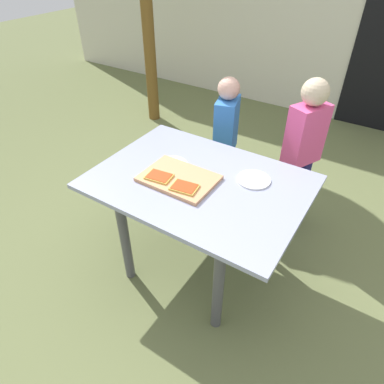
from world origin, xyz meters
The scene contains 9 objects.
ground_plane centered at (0.00, 0.00, 0.00)m, with size 16.00×16.00×0.00m, color #626A41.
dining_table centered at (0.00, 0.00, 0.59)m, with size 1.16×0.84×0.69m.
cutting_board centered at (-0.10, -0.06, 0.70)m, with size 0.40×0.29×0.02m, color tan.
pizza_slice_near_right centered at (-0.01, -0.13, 0.72)m, with size 0.15×0.12×0.01m.
pizza_slice_near_left centered at (-0.18, -0.12, 0.72)m, with size 0.15×0.12×0.01m.
plate_white_left centered at (-0.21, 0.04, 0.70)m, with size 0.19×0.19×0.01m, color white.
plate_white_right centered at (0.25, 0.16, 0.70)m, with size 0.19×0.19×0.01m, color white.
child_left centered at (-0.21, 0.70, 0.57)m, with size 0.20×0.27×1.01m.
child_right centered at (0.35, 0.73, 0.63)m, with size 0.23×0.28×1.10m.
Camera 1 is at (0.79, -1.30, 1.78)m, focal length 31.87 mm.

